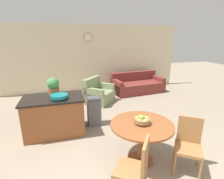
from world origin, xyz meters
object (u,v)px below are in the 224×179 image
Objects in this scene: trash_bin at (94,111)px; kitchen_island at (55,115)px; dining_table at (141,132)px; potted_plant at (53,86)px; teal_bowl at (59,96)px; dining_chair_near_left at (136,167)px; couch at (137,85)px; dining_chair_near_right at (189,142)px; fruit_bowl at (142,120)px; armchair at (98,94)px.

kitchen_island is at bearing -170.51° from trash_bin.
dining_table is at bearing -70.85° from trash_bin.
teal_bowl is at bearing -72.46° from potted_plant.
couch is at bearing 11.63° from dining_chair_near_left.
trash_bin is 3.26m from couch.
dining_table is 2.34m from potted_plant.
dining_table is 0.79m from dining_chair_near_right.
teal_bowl is at bearing 61.71° from dining_chair_near_left.
dining_chair_near_left is 0.85m from fruit_bowl.
kitchen_island is 2.24m from armchair.
dining_table is at bearing -119.14° from couch.
fruit_bowl is 1.91m from teal_bowl.
teal_bowl is 0.50× the size of trash_bin.
teal_bowl is 4.11m from couch.
teal_bowl is 0.45m from potted_plant.
couch is (3.06, 2.66, -0.67)m from teal_bowl.
teal_bowl reaches higher than dining_chair_near_left.
dining_table reaches higher than trash_bin.
potted_plant reaches higher than dining_chair_near_left.
dining_table is 1.94m from teal_bowl.
dining_table is 0.24m from fruit_bowl.
fruit_bowl is at bearing 170.03° from dining_table.
fruit_bowl is at bearing -119.16° from couch.
kitchen_island is at bearing -148.06° from couch.
dining_table is at bearing -43.97° from teal_bowl.
potted_plant is (-1.11, 2.41, 0.58)m from dining_chair_near_left.
potted_plant reaches higher than trash_bin.
trash_bin is 0.35× the size of couch.
dining_chair_near_left is at bearing 50.56° from dining_chair_near_right.
dining_chair_near_right is (1.07, 0.29, 0.00)m from dining_chair_near_left.
potted_plant is (-1.50, 1.73, 0.27)m from fruit_bowl.
dining_table is 2.93× the size of teal_bowl.
potted_plant reaches higher than armchair.
armchair is (1.39, 1.75, -0.16)m from kitchen_island.
teal_bowl reaches higher than fruit_bowl.
armchair is at bearing 92.26° from fruit_bowl.
dining_table is 0.81× the size of kitchen_island.
potted_plant reaches higher than teal_bowl.
teal_bowl is at bearing -43.86° from kitchen_island.
couch is 1.97m from armchair.
teal_bowl is at bearing -172.22° from armchair.
dining_table is 0.79m from dining_chair_near_left.
dining_chair_near_left is at bearing -62.30° from kitchen_island.
dining_table is 3.23m from armchair.
dining_chair_near_left is 1.00× the size of dining_chair_near_right.
teal_bowl is (-1.37, 1.33, 0.37)m from dining_table.
couch is 1.78× the size of armchair.
trash_bin is at bearing -139.86° from couch.
couch is at bearing 40.99° from teal_bowl.
couch is (1.68, 3.98, -0.30)m from dining_table.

